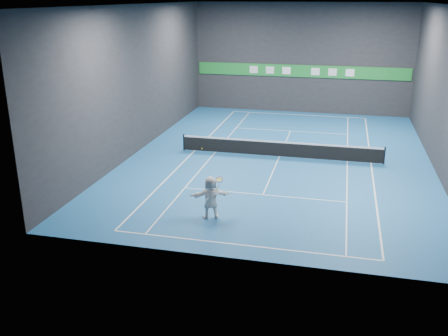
% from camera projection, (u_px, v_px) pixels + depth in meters
% --- Properties ---
extents(ground, '(26.00, 26.00, 0.00)m').
position_uv_depth(ground, '(279.00, 157.00, 30.94)').
color(ground, '#1A5792').
rests_on(ground, ground).
extents(ceiling, '(26.00, 26.00, 0.00)m').
position_uv_depth(ceiling, '(285.00, 4.00, 27.99)').
color(ceiling, black).
rests_on(ceiling, ground).
extents(wall_back, '(18.00, 0.10, 9.00)m').
position_uv_depth(wall_back, '(302.00, 59.00, 41.41)').
color(wall_back, '#262629').
rests_on(wall_back, ground).
extents(wall_front, '(18.00, 0.10, 9.00)m').
position_uv_depth(wall_front, '(236.00, 145.00, 17.51)').
color(wall_front, '#262629').
rests_on(wall_front, ground).
extents(wall_left, '(0.10, 26.00, 9.00)m').
position_uv_depth(wall_left, '(140.00, 79.00, 31.43)').
color(wall_left, '#262629').
rests_on(wall_left, ground).
extents(wall_right, '(0.10, 26.00, 9.00)m').
position_uv_depth(wall_right, '(445.00, 91.00, 27.50)').
color(wall_right, '#262629').
rests_on(wall_right, ground).
extents(baseline_near, '(10.98, 0.08, 0.01)m').
position_uv_depth(baseline_near, '(241.00, 245.00, 20.01)').
color(baseline_near, white).
rests_on(baseline_near, ground).
extents(baseline_far, '(10.98, 0.08, 0.01)m').
position_uv_depth(baseline_far, '(298.00, 115.00, 41.87)').
color(baseline_far, white).
rests_on(baseline_far, ground).
extents(sideline_doubles_left, '(0.08, 23.78, 0.01)m').
position_uv_depth(sideline_doubles_left, '(195.00, 151.00, 32.14)').
color(sideline_doubles_left, white).
rests_on(sideline_doubles_left, ground).
extents(sideline_doubles_right, '(0.08, 23.78, 0.01)m').
position_uv_depth(sideline_doubles_right, '(371.00, 163.00, 29.74)').
color(sideline_doubles_right, white).
rests_on(sideline_doubles_right, ground).
extents(sideline_singles_left, '(0.06, 23.78, 0.01)m').
position_uv_depth(sideline_singles_left, '(215.00, 152.00, 31.84)').
color(sideline_singles_left, white).
rests_on(sideline_singles_left, ground).
extents(sideline_singles_right, '(0.06, 23.78, 0.01)m').
position_uv_depth(sideline_singles_right, '(347.00, 162.00, 30.04)').
color(sideline_singles_right, white).
rests_on(sideline_singles_right, ground).
extents(service_line_near, '(8.23, 0.06, 0.01)m').
position_uv_depth(service_line_near, '(263.00, 195.00, 25.05)').
color(service_line_near, white).
rests_on(service_line_near, ground).
extents(service_line_far, '(8.23, 0.06, 0.01)m').
position_uv_depth(service_line_far, '(291.00, 131.00, 36.82)').
color(service_line_far, white).
rests_on(service_line_far, ground).
extents(center_service_line, '(0.06, 12.80, 0.01)m').
position_uv_depth(center_service_line, '(279.00, 157.00, 30.94)').
color(center_service_line, white).
rests_on(center_service_line, ground).
extents(player, '(1.90, 1.27, 1.97)m').
position_uv_depth(player, '(211.00, 197.00, 22.16)').
color(player, white).
rests_on(player, ground).
extents(tennis_ball, '(0.06, 0.06, 0.06)m').
position_uv_depth(tennis_ball, '(202.00, 149.00, 21.69)').
color(tennis_ball, yellow).
rests_on(tennis_ball, player).
extents(tennis_net, '(12.50, 0.10, 1.07)m').
position_uv_depth(tennis_net, '(280.00, 149.00, 30.76)').
color(tennis_net, black).
rests_on(tennis_net, ground).
extents(sponsor_banner, '(17.64, 0.11, 1.00)m').
position_uv_depth(sponsor_banner, '(301.00, 71.00, 41.68)').
color(sponsor_banner, '#1D8630').
rests_on(sponsor_banner, wall_back).
extents(tennis_racket, '(0.43, 0.36, 0.67)m').
position_uv_depth(tennis_racket, '(219.00, 181.00, 21.86)').
color(tennis_racket, '#B3131C').
rests_on(tennis_racket, player).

